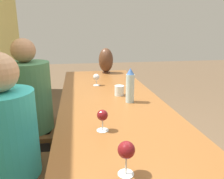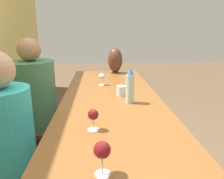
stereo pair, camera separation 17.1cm
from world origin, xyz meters
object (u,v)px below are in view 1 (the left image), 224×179
object	(u,v)px
water_tumbler	(119,91)
chair_near	(0,172)
wine_glass_4	(96,77)
water_bottle	(130,86)
person_near	(11,146)
wine_glass_3	(126,151)
vase	(106,60)
chair_far	(24,127)
person_far	(31,107)
wine_glass_1	(102,116)

from	to	relation	value
water_tumbler	chair_near	distance (m)	1.06
wine_glass_4	chair_near	xyz separation A→B (m)	(-0.92, 0.68, -0.36)
water_bottle	person_near	xyz separation A→B (m)	(-0.35, 0.81, -0.25)
water_tumbler	wine_glass_4	distance (m)	0.41
water_bottle	wine_glass_3	xyz separation A→B (m)	(-0.87, 0.23, -0.03)
water_bottle	wine_glass_3	distance (m)	0.90
water_tumbler	wine_glass_3	distance (m)	1.07
vase	person_near	size ratio (longest dim) A/B	0.27
water_bottle	chair_far	bearing A→B (deg)	71.94
wine_glass_3	water_tumbler	bearing A→B (deg)	-9.68
vase	person_far	xyz separation A→B (m)	(-0.90, 0.78, -0.27)
water_tumbler	wine_glass_3	xyz separation A→B (m)	(-1.06, 0.18, 0.06)
water_tumbler	wine_glass_4	world-z (taller)	wine_glass_4
water_tumbler	person_far	size ratio (longest dim) A/B	0.07
wine_glass_1	wine_glass_4	distance (m)	1.03
water_tumbler	wine_glass_1	world-z (taller)	wine_glass_1
water_tumbler	wine_glass_3	size ratio (longest dim) A/B	0.60
chair_near	water_bottle	bearing A→B (deg)	-68.46
chair_near	wine_glass_3	bearing A→B (deg)	-127.58
chair_far	wine_glass_3	bearing A→B (deg)	-150.06
wine_glass_4	chair_far	distance (m)	0.82
wine_glass_3	chair_near	size ratio (longest dim) A/B	0.17
person_far	water_bottle	bearing A→B (deg)	-109.73
wine_glass_1	wine_glass_4	xyz separation A→B (m)	(1.03, -0.06, -0.01)
wine_glass_4	person_near	bearing A→B (deg)	146.82
person_far	vase	bearing A→B (deg)	-41.09
wine_glass_4	wine_glass_3	bearing A→B (deg)	179.36
water_bottle	water_tumbler	xyz separation A→B (m)	(0.19, 0.05, -0.09)
chair_near	chair_far	world-z (taller)	same
wine_glass_4	chair_far	xyz separation A→B (m)	(-0.28, 0.68, -0.36)
chair_near	person_far	distance (m)	0.67
person_near	vase	bearing A→B (deg)	-26.97
vase	chair_far	distance (m)	1.33
water_tumbler	wine_glass_4	xyz separation A→B (m)	(0.38, 0.16, 0.04)
water_bottle	wine_glass_3	bearing A→B (deg)	165.26
chair_near	person_near	distance (m)	0.19
wine_glass_1	wine_glass_3	bearing A→B (deg)	-173.56
water_bottle	vase	xyz separation A→B (m)	(1.19, 0.03, 0.03)
water_bottle	wine_glass_1	bearing A→B (deg)	149.55
wine_glass_1	chair_near	xyz separation A→B (m)	(0.11, 0.62, -0.37)
wine_glass_1	person_far	size ratio (longest dim) A/B	0.10
vase	chair_near	xyz separation A→B (m)	(-1.54, 0.87, -0.45)
vase	wine_glass_3	xyz separation A→B (m)	(-2.06, 0.20, -0.06)
water_tumbler	wine_glass_3	bearing A→B (deg)	170.32
chair_far	person_far	size ratio (longest dim) A/B	0.69
water_bottle	wine_glass_1	size ratio (longest dim) A/B	2.18
water_bottle	vase	bearing A→B (deg)	1.34
water_bottle	chair_far	size ratio (longest dim) A/B	0.32
water_bottle	person_near	world-z (taller)	person_near
chair_near	person_near	xyz separation A→B (m)	(-0.00, -0.08, 0.17)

